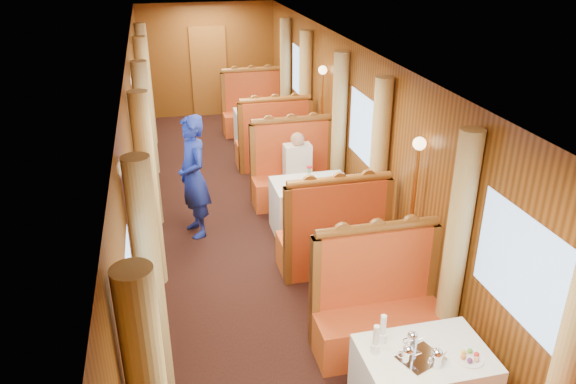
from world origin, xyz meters
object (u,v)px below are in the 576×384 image
object	(u,v)px
banquette_far_fwd	(274,145)
rose_vase_far	(264,102)
tea_tray	(421,358)
rose_vase_mid	(309,171)
banquette_mid_aft	(294,176)
banquette_mid_fwd	(333,240)
passenger	(298,163)
banquette_near_aft	(377,311)
teapot_right	(436,360)
table_far	(263,130)
table_mid	(311,207)
teapot_back	(412,342)
banquette_far_aft	(254,112)
steward	(193,177)
fruit_plate	(470,357)
teapot_left	(408,356)

from	to	relation	value
banquette_far_fwd	rose_vase_far	bearing A→B (deg)	88.98
tea_tray	rose_vase_mid	world-z (taller)	rose_vase_mid
banquette_mid_aft	tea_tray	bearing A→B (deg)	-90.98
banquette_mid_fwd	passenger	world-z (taller)	banquette_mid_fwd
banquette_near_aft	teapot_right	bearing A→B (deg)	-89.82
table_far	passenger	distance (m)	2.77
table_mid	banquette_far_fwd	world-z (taller)	banquette_far_fwd
teapot_back	rose_vase_far	bearing A→B (deg)	95.50
table_mid	tea_tray	world-z (taller)	tea_tray
banquette_mid_fwd	rose_vase_far	size ratio (longest dim) A/B	3.72
table_mid	banquette_mid_fwd	world-z (taller)	banquette_mid_fwd
banquette_mid_aft	passenger	bearing A→B (deg)	-90.00
teapot_right	tea_tray	bearing A→B (deg)	117.59
banquette_near_aft	banquette_mid_aft	distance (m)	3.50
banquette_far_aft	steward	size ratio (longest dim) A/B	0.78
table_mid	table_far	size ratio (longest dim) A/B	1.00
banquette_far_fwd	passenger	bearing A→B (deg)	-90.00
table_far	steward	world-z (taller)	steward
banquette_mid_aft	banquette_near_aft	bearing A→B (deg)	-90.00
banquette_far_fwd	teapot_right	xyz separation A→B (m)	(0.00, -6.15, 0.39)
teapot_back	rose_vase_mid	distance (m)	3.43
teapot_back	passenger	xyz separation A→B (m)	(0.09, 4.17, -0.07)
banquette_near_aft	fruit_plate	xyz separation A→B (m)	(0.30, -1.17, 0.35)
banquette_far_fwd	rose_vase_far	xyz separation A→B (m)	(0.02, 1.01, 0.50)
steward	banquette_mid_fwd	bearing A→B (deg)	34.04
teapot_left	teapot_back	xyz separation A→B (m)	(0.11, 0.16, -0.00)
banquette_near_aft	passenger	world-z (taller)	banquette_near_aft
banquette_near_aft	rose_vase_far	world-z (taller)	banquette_near_aft
banquette_far_fwd	teapot_left	size ratio (longest dim) A/B	8.65
table_far	steward	bearing A→B (deg)	-116.22
banquette_mid_fwd	banquette_near_aft	bearing A→B (deg)	-90.00
banquette_mid_fwd	tea_tray	size ratio (longest dim) A/B	3.94
teapot_right	rose_vase_far	bearing A→B (deg)	77.22
steward	rose_vase_mid	bearing A→B (deg)	63.04
table_mid	table_far	bearing A→B (deg)	90.00
table_mid	banquette_far_aft	size ratio (longest dim) A/B	0.78
banquette_far_aft	fruit_plate	xyz separation A→B (m)	(0.30, -8.17, 0.35)
passenger	rose_vase_mid	bearing A→B (deg)	-92.21
fruit_plate	passenger	xyz separation A→B (m)	(-0.30, 4.40, -0.03)
banquette_mid_aft	tea_tray	world-z (taller)	banquette_mid_aft
table_far	teapot_back	world-z (taller)	teapot_back
banquette_far_fwd	table_far	bearing A→B (deg)	90.00
table_mid	banquette_mid_fwd	xyz separation A→B (m)	(0.00, -1.01, 0.05)
banquette_mid_fwd	banquette_mid_aft	distance (m)	2.03
rose_vase_far	banquette_mid_fwd	bearing A→B (deg)	-90.23
banquette_near_aft	rose_vase_far	xyz separation A→B (m)	(0.02, 5.98, 0.50)
teapot_left	passenger	world-z (taller)	passenger
teapot_back	rose_vase_mid	xyz separation A→B (m)	(0.06, 3.43, 0.12)
table_far	steward	xyz separation A→B (m)	(-1.56, -3.17, 0.48)
banquette_near_aft	steward	size ratio (longest dim) A/B	0.78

